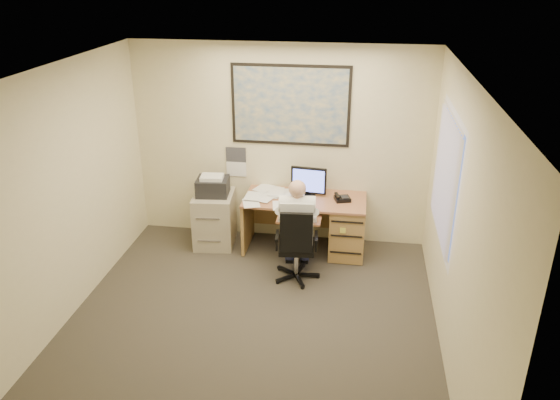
# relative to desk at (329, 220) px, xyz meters

# --- Properties ---
(room_shell) EXTENTS (4.00, 4.50, 2.70)m
(room_shell) POSITION_rel_desk_xyz_m (-0.72, -1.90, 0.91)
(room_shell) COLOR #37322A
(room_shell) RESTS_ON ground
(desk) EXTENTS (1.60, 0.97, 1.13)m
(desk) POSITION_rel_desk_xyz_m (0.00, 0.00, 0.00)
(desk) COLOR #AC6F4A
(desk) RESTS_ON ground
(world_map) EXTENTS (1.56, 0.03, 1.06)m
(world_map) POSITION_rel_desk_xyz_m (-0.58, 0.33, 1.46)
(world_map) COLOR #1E4C93
(world_map) RESTS_ON room_shell
(wall_calendar) EXTENTS (0.28, 0.01, 0.42)m
(wall_calendar) POSITION_rel_desk_xyz_m (-1.33, 0.34, 0.64)
(wall_calendar) COLOR white
(wall_calendar) RESTS_ON room_shell
(window_blinds) EXTENTS (0.06, 1.40, 1.30)m
(window_blinds) POSITION_rel_desk_xyz_m (1.25, -1.10, 1.11)
(window_blinds) COLOR beige
(window_blinds) RESTS_ON room_shell
(filing_cabinet) EXTENTS (0.58, 0.68, 1.01)m
(filing_cabinet) POSITION_rel_desk_xyz_m (-1.57, -0.03, -0.01)
(filing_cabinet) COLOR #AEA48C
(filing_cabinet) RESTS_ON ground
(office_chair) EXTENTS (0.63, 0.63, 0.98)m
(office_chair) POSITION_rel_desk_xyz_m (-0.35, -0.81, -0.16)
(office_chair) COLOR black
(office_chair) RESTS_ON ground
(person) EXTENTS (0.62, 0.83, 1.29)m
(person) POSITION_rel_desk_xyz_m (-0.34, -0.73, 0.20)
(person) COLOR white
(person) RESTS_ON office_chair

